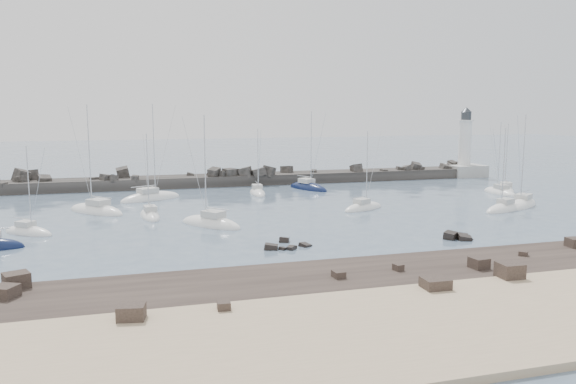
% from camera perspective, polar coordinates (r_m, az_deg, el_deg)
% --- Properties ---
extents(ground, '(400.00, 400.00, 0.00)m').
position_cam_1_polar(ground, '(65.48, 1.04, -3.44)').
color(ground, slate).
rests_on(ground, ground).
extents(sand_strip, '(140.00, 14.00, 1.00)m').
position_cam_1_polar(sand_strip, '(37.31, 16.06, -13.04)').
color(sand_strip, '#C5AC88').
rests_on(sand_strip, ground).
extents(rock_shelf, '(140.00, 12.00, 2.00)m').
position_cam_1_polar(rock_shelf, '(45.62, 9.48, -8.81)').
color(rock_shelf, '#2B221D').
rests_on(rock_shelf, ground).
extents(rock_cluster_near, '(5.10, 4.45, 1.10)m').
position_cam_1_polar(rock_cluster_near, '(55.45, -0.54, -5.56)').
color(rock_cluster_near, black).
rests_on(rock_cluster_near, ground).
extents(rock_cluster_far, '(3.51, 2.92, 1.45)m').
position_cam_1_polar(rock_cluster_far, '(61.45, 17.00, -4.51)').
color(rock_cluster_far, black).
rests_on(rock_cluster_far, ground).
extents(breakwater, '(115.00, 7.15, 5.45)m').
position_cam_1_polar(breakwater, '(100.70, -9.50, 0.79)').
color(breakwater, '#2B2826').
rests_on(breakwater, ground).
extents(lighthouse, '(7.00, 7.00, 14.60)m').
position_cam_1_polar(lighthouse, '(119.57, 17.46, 3.04)').
color(lighthouse, '#A3A29D').
rests_on(lighthouse, ground).
extents(sailboat_1, '(8.68, 9.13, 15.21)m').
position_cam_1_polar(sailboat_1, '(77.92, -18.90, -1.88)').
color(sailboat_1, white).
rests_on(sailboat_1, ground).
extents(sailboat_3, '(3.01, 7.29, 11.33)m').
position_cam_1_polar(sailboat_3, '(72.72, -13.84, -2.39)').
color(sailboat_3, white).
rests_on(sailboat_3, ground).
extents(sailboat_4, '(10.10, 6.97, 15.40)m').
position_cam_1_polar(sailboat_4, '(86.65, -13.77, -0.67)').
color(sailboat_4, white).
rests_on(sailboat_4, ground).
extents(sailboat_5, '(7.67, 8.44, 13.92)m').
position_cam_1_polar(sailboat_5, '(66.10, -7.83, -3.27)').
color(sailboat_5, white).
rests_on(sailboat_5, ground).
extents(sailboat_6, '(2.59, 7.23, 11.40)m').
position_cam_1_polar(sailboat_6, '(89.87, -3.11, -0.13)').
color(sailboat_6, white).
rests_on(sailboat_6, ground).
extents(sailboat_7, '(7.43, 5.19, 11.47)m').
position_cam_1_polar(sailboat_7, '(76.81, 7.66, -1.65)').
color(sailboat_7, white).
rests_on(sailboat_7, ground).
extents(sailboat_8, '(6.00, 9.35, 14.24)m').
position_cam_1_polar(sailboat_8, '(95.49, 2.05, 0.39)').
color(sailboat_8, '#0E193C').
rests_on(sailboat_8, ground).
extents(sailboat_9, '(7.84, 5.02, 12.03)m').
position_cam_1_polar(sailboat_9, '(80.52, 21.07, -1.67)').
color(sailboat_9, white).
rests_on(sailboat_9, ground).
extents(sailboat_10, '(2.73, 7.90, 12.40)m').
position_cam_1_polar(sailboat_10, '(96.28, 20.71, -0.09)').
color(sailboat_10, white).
rests_on(sailboat_10, ground).
extents(sailboat_11, '(8.71, 7.14, 13.79)m').
position_cam_1_polar(sailboat_11, '(85.06, 22.68, -1.25)').
color(sailboat_11, white).
rests_on(sailboat_11, ground).
extents(sailboat_12, '(5.43, 7.80, 12.09)m').
position_cam_1_polar(sailboat_12, '(99.10, 21.21, 0.11)').
color(sailboat_12, white).
rests_on(sailboat_12, ground).
extents(sailboat_13, '(6.35, 5.70, 10.46)m').
position_cam_1_polar(sailboat_13, '(67.46, -24.89, -3.77)').
color(sailboat_13, white).
rests_on(sailboat_13, ground).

